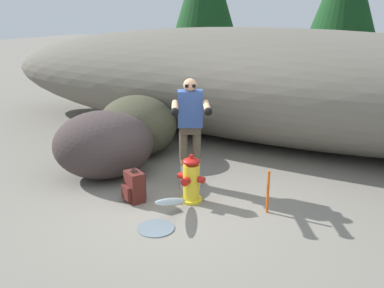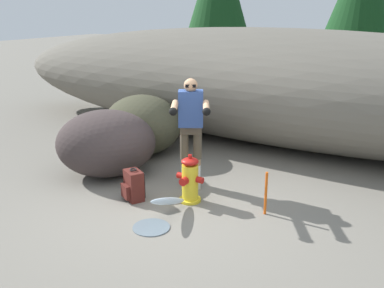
{
  "view_description": "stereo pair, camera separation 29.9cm",
  "coord_description": "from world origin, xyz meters",
  "px_view_note": "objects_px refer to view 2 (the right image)",
  "views": [
    {
      "loc": [
        2.83,
        -4.77,
        2.68
      ],
      "look_at": [
        -0.08,
        0.56,
        0.75
      ],
      "focal_mm": 41.03,
      "sensor_mm": 36.0,
      "label": 1
    },
    {
      "loc": [
        3.09,
        -4.62,
        2.68
      ],
      "look_at": [
        -0.08,
        0.56,
        0.75
      ],
      "focal_mm": 41.03,
      "sensor_mm": 36.0,
      "label": 2
    }
  ],
  "objects_px": {
    "utility_worker": "(191,119)",
    "survey_stake": "(266,193)",
    "fire_hydrant": "(190,180)",
    "boulder_large": "(106,143)",
    "boulder_mid": "(142,124)",
    "spare_backpack": "(133,186)"
  },
  "relations": [
    {
      "from": "utility_worker",
      "to": "spare_backpack",
      "type": "distance_m",
      "value": 1.28
    },
    {
      "from": "boulder_large",
      "to": "boulder_mid",
      "type": "xyz_separation_m",
      "value": [
        -0.2,
        1.22,
        0.01
      ]
    },
    {
      "from": "fire_hydrant",
      "to": "boulder_large",
      "type": "distance_m",
      "value": 1.72
    },
    {
      "from": "fire_hydrant",
      "to": "utility_worker",
      "type": "distance_m",
      "value": 0.92
    },
    {
      "from": "spare_backpack",
      "to": "boulder_mid",
      "type": "height_order",
      "value": "boulder_mid"
    },
    {
      "from": "boulder_mid",
      "to": "survey_stake",
      "type": "xyz_separation_m",
      "value": [
        2.97,
        -1.21,
        -0.25
      ]
    },
    {
      "from": "fire_hydrant",
      "to": "utility_worker",
      "type": "bearing_deg",
      "value": 120.17
    },
    {
      "from": "utility_worker",
      "to": "survey_stake",
      "type": "distance_m",
      "value": 1.57
    },
    {
      "from": "boulder_large",
      "to": "survey_stake",
      "type": "height_order",
      "value": "boulder_large"
    },
    {
      "from": "boulder_large",
      "to": "survey_stake",
      "type": "xyz_separation_m",
      "value": [
        2.77,
        0.01,
        -0.24
      ]
    },
    {
      "from": "utility_worker",
      "to": "survey_stake",
      "type": "bearing_deg",
      "value": 47.78
    },
    {
      "from": "spare_backpack",
      "to": "survey_stake",
      "type": "xyz_separation_m",
      "value": [
        1.79,
        0.56,
        0.08
      ]
    },
    {
      "from": "spare_backpack",
      "to": "boulder_large",
      "type": "relative_size",
      "value": 0.29
    },
    {
      "from": "boulder_large",
      "to": "survey_stake",
      "type": "distance_m",
      "value": 2.78
    },
    {
      "from": "boulder_mid",
      "to": "utility_worker",
      "type": "bearing_deg",
      "value": -29.59
    },
    {
      "from": "utility_worker",
      "to": "boulder_mid",
      "type": "xyz_separation_m",
      "value": [
        -1.63,
        0.93,
        -0.52
      ]
    },
    {
      "from": "survey_stake",
      "to": "fire_hydrant",
      "type": "bearing_deg",
      "value": -170.46
    },
    {
      "from": "utility_worker",
      "to": "boulder_large",
      "type": "bearing_deg",
      "value": -108.89
    },
    {
      "from": "utility_worker",
      "to": "boulder_large",
      "type": "xyz_separation_m",
      "value": [
        -1.43,
        -0.29,
        -0.53
      ]
    },
    {
      "from": "spare_backpack",
      "to": "survey_stake",
      "type": "distance_m",
      "value": 1.88
    },
    {
      "from": "survey_stake",
      "to": "boulder_large",
      "type": "bearing_deg",
      "value": -179.75
    },
    {
      "from": "utility_worker",
      "to": "boulder_large",
      "type": "distance_m",
      "value": 1.55
    }
  ]
}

